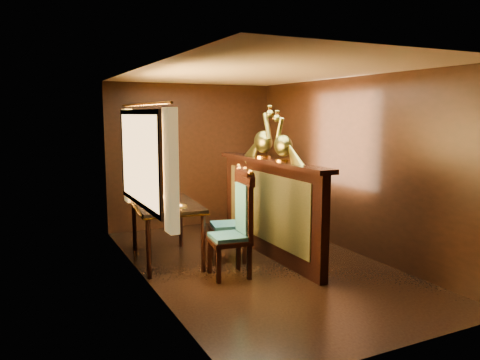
{
  "coord_description": "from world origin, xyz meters",
  "views": [
    {
      "loc": [
        -2.86,
        -5.27,
        1.99
      ],
      "look_at": [
        -0.19,
        0.19,
        1.12
      ],
      "focal_mm": 35.0,
      "sensor_mm": 36.0,
      "label": 1
    }
  ],
  "objects_px": {
    "chair_right": "(236,211)",
    "chair_left": "(238,220)",
    "peacock_left": "(283,136)",
    "peacock_right": "(263,132)",
    "dining_table": "(166,208)"
  },
  "relations": [
    {
      "from": "chair_right",
      "to": "peacock_left",
      "type": "distance_m",
      "value": 1.2
    },
    {
      "from": "chair_left",
      "to": "peacock_right",
      "type": "height_order",
      "value": "peacock_right"
    },
    {
      "from": "chair_left",
      "to": "chair_right",
      "type": "height_order",
      "value": "chair_left"
    },
    {
      "from": "dining_table",
      "to": "peacock_left",
      "type": "xyz_separation_m",
      "value": [
        1.38,
        -0.74,
        0.97
      ]
    },
    {
      "from": "dining_table",
      "to": "chair_right",
      "type": "xyz_separation_m",
      "value": [
        0.87,
        -0.36,
        -0.05
      ]
    },
    {
      "from": "chair_right",
      "to": "chair_left",
      "type": "bearing_deg",
      "value": -99.94
    },
    {
      "from": "dining_table",
      "to": "chair_left",
      "type": "bearing_deg",
      "value": -50.73
    },
    {
      "from": "dining_table",
      "to": "chair_left",
      "type": "distance_m",
      "value": 1.13
    },
    {
      "from": "chair_left",
      "to": "peacock_right",
      "type": "xyz_separation_m",
      "value": [
        0.75,
        0.74,
        1.04
      ]
    },
    {
      "from": "peacock_left",
      "to": "dining_table",
      "type": "bearing_deg",
      "value": 151.78
    },
    {
      "from": "chair_left",
      "to": "peacock_left",
      "type": "xyz_separation_m",
      "value": [
        0.75,
        0.2,
        1.0
      ]
    },
    {
      "from": "peacock_right",
      "to": "chair_right",
      "type": "bearing_deg",
      "value": -162.2
    },
    {
      "from": "peacock_left",
      "to": "peacock_right",
      "type": "distance_m",
      "value": 0.54
    },
    {
      "from": "dining_table",
      "to": "peacock_left",
      "type": "distance_m",
      "value": 1.84
    },
    {
      "from": "chair_right",
      "to": "peacock_left",
      "type": "relative_size",
      "value": 1.93
    }
  ]
}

